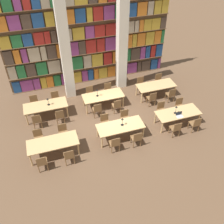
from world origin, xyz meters
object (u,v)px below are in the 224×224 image
at_px(chair_9, 161,109).
at_px(chair_13, 34,103).
at_px(desk_lamp_2, 48,100).
at_px(reading_table_5, 156,86).
at_px(chair_4, 115,143).
at_px(chair_16, 97,109).
at_px(chair_19, 108,90).
at_px(chair_12, 37,120).
at_px(desk_lamp_0, 122,121).
at_px(chair_3, 63,132).
at_px(reading_table_0, 53,143).
at_px(chair_22, 171,94).
at_px(chair_8, 176,128).
at_px(chair_2, 69,156).
at_px(chair_20, 152,98).
at_px(desk_lamp_1, 176,109).
at_px(chair_1, 39,138).
at_px(chair_0, 42,162).
at_px(chair_23, 159,80).
at_px(chair_15, 56,99).
at_px(reading_table_3, 46,106).
at_px(chair_6, 137,138).
at_px(pillar_left, 65,47).
at_px(chair_10, 195,124).
at_px(desk_lamp_3, 97,92).
at_px(chair_21, 141,84).
at_px(reading_table_1, 120,127).
at_px(chair_11, 180,105).
at_px(laptop, 179,115).
at_px(pillar_center, 122,39).
at_px(chair_18, 117,105).
at_px(chair_14, 60,116).

height_order(chair_9, chair_13, same).
xyz_separation_m(desk_lamp_2, reading_table_5, (5.99, -0.07, -0.35)).
bearing_deg(chair_4, chair_16, 92.52).
xyz_separation_m(desk_lamp_2, chair_19, (3.39, 0.66, -0.53)).
height_order(chair_12, chair_13, same).
relative_size(desk_lamp_0, chair_12, 0.46).
bearing_deg(chair_3, reading_table_0, 53.57).
height_order(desk_lamp_0, chair_22, desk_lamp_0).
bearing_deg(chair_8, chair_19, 117.61).
height_order(chair_2, chair_20, same).
bearing_deg(desk_lamp_1, chair_1, 174.33).
height_order(chair_0, chair_23, same).
height_order(chair_15, reading_table_5, chair_15).
bearing_deg(reading_table_3, chair_6, -42.74).
distance_m(chair_8, chair_9, 1.48).
distance_m(pillar_left, chair_23, 5.85).
xyz_separation_m(chair_12, chair_13, (0.00, 1.48, 0.00)).
bearing_deg(chair_10, chair_19, 128.23).
height_order(chair_2, desk_lamp_3, desk_lamp_3).
bearing_deg(chair_1, reading_table_3, -106.19).
xyz_separation_m(chair_9, chair_21, (-0.07, 2.51, 0.00)).
bearing_deg(reading_table_5, chair_0, -153.59).
distance_m(pillar_left, reading_table_1, 5.03).
bearing_deg(reading_table_3, chair_19, 10.21).
height_order(chair_4, reading_table_3, chair_4).
bearing_deg(chair_6, reading_table_1, 124.83).
height_order(chair_11, chair_16, same).
relative_size(pillar_left, chair_9, 6.81).
xyz_separation_m(chair_12, chair_16, (3.03, -0.10, 0.00)).
height_order(pillar_left, laptop, pillar_left).
distance_m(chair_1, chair_8, 6.36).
distance_m(chair_3, chair_10, 6.30).
bearing_deg(chair_1, reading_table_5, -164.52).
relative_size(chair_1, chair_10, 1.00).
xyz_separation_m(pillar_center, reading_table_3, (-4.64, -1.54, -2.34)).
bearing_deg(chair_8, chair_1, 167.40).
height_order(chair_11, chair_20, same).
bearing_deg(desk_lamp_3, chair_13, 166.33).
bearing_deg(chair_1, reading_table_0, 127.72).
bearing_deg(chair_22, reading_table_1, -153.59).
bearing_deg(chair_4, laptop, 8.23).
xyz_separation_m(chair_1, chair_18, (4.12, 1.12, 0.00)).
height_order(desk_lamp_2, chair_21, desk_lamp_2).
height_order(chair_14, chair_22, same).
height_order(desk_lamp_0, desk_lamp_2, desk_lamp_2).
height_order(chair_3, reading_table_3, chair_3).
distance_m(desk_lamp_0, chair_15, 4.28).
xyz_separation_m(reading_table_1, chair_13, (-3.66, 3.36, -0.18)).
xyz_separation_m(chair_2, chair_9, (5.09, 1.57, 0.00)).
xyz_separation_m(chair_1, desk_lamp_1, (6.54, -0.65, 0.54)).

